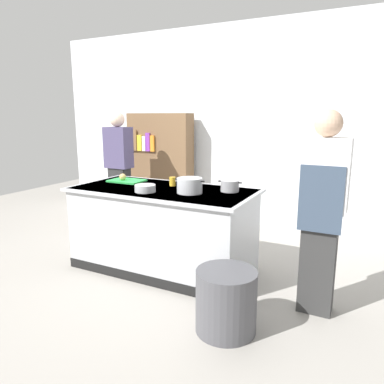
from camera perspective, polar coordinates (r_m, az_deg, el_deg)
name	(u,v)px	position (r m, az deg, el deg)	size (l,w,h in m)	color
ground_plane	(164,267)	(4.16, -4.41, -11.71)	(10.00, 10.00, 0.00)	#9E9991
back_wall	(233,126)	(5.71, 6.55, 10.23)	(6.40, 0.12, 3.00)	silver
counter_island	(163,228)	(4.00, -4.53, -5.60)	(1.98, 0.98, 0.90)	#B7BABF
cutting_board	(127,181)	(4.35, -10.23, 1.75)	(0.40, 0.28, 0.02)	green
onion	(123,177)	(4.34, -10.87, 2.34)	(0.08, 0.08, 0.08)	tan
stock_pot	(190,185)	(3.65, -0.38, 1.04)	(0.32, 0.26, 0.15)	#B7BABF
sauce_pan	(230,186)	(3.75, 5.98, 0.97)	(0.25, 0.19, 0.12)	#99999E
mixing_bowl	(145,188)	(3.74, -7.38, 0.58)	(0.22, 0.22, 0.07)	#B7BABF
juice_cup	(172,181)	(4.03, -3.10, 1.67)	(0.07, 0.07, 0.10)	yellow
trash_bin	(226,301)	(2.96, 5.39, -16.71)	(0.48, 0.48, 0.50)	#4C4C51
person_chef	(322,209)	(3.17, 19.76, -2.56)	(0.38, 0.25, 1.72)	#323232
person_guest	(119,167)	(5.53, -11.40, 3.89)	(0.38, 0.24, 1.72)	#282828
bookshelf	(160,166)	(6.00, -5.01, 4.14)	(1.10, 0.31, 1.70)	brown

